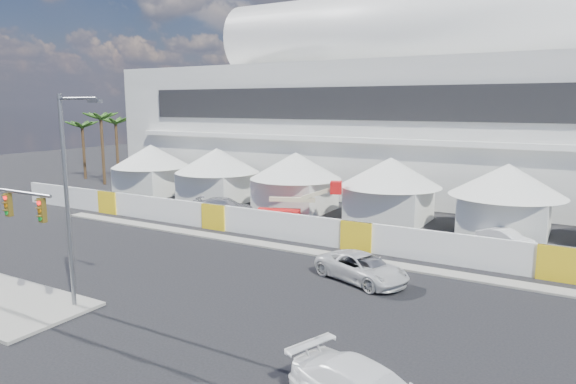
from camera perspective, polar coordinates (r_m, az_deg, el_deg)
The scene contains 11 objects.
ground at distance 26.85m, azimuth -17.32°, elevation -11.95°, with size 160.00×160.00×0.00m, color black.
stadium at distance 59.05m, azimuth 20.52°, elevation 8.86°, with size 80.00×24.80×21.98m.
tent_row at distance 45.04m, azimuth 5.86°, elevation 1.29°, with size 53.40×8.40×5.40m.
hoarding_fence at distance 34.78m, azimuth 7.66°, elevation -4.88°, with size 70.00×0.25×2.00m, color white.
palm_cluster at distance 69.70m, azimuth -18.60°, elevation 6.89°, with size 10.60×10.60×8.55m.
sedan_silver at distance 29.01m, azimuth 9.06°, elevation -8.41°, with size 4.39×1.77×1.50m, color #ADAEB2.
pickup_curb at distance 29.04m, azimuth 8.22°, elevation -8.32°, with size 5.55×2.56×1.54m, color silver.
lot_car_a at distance 38.22m, azimuth 23.02°, elevation -4.80°, with size 3.91×1.36×1.29m, color silver.
lot_car_c at distance 45.91m, azimuth -7.03°, elevation -1.60°, with size 5.27×2.14×1.53m, color silver.
streetlight_median at distance 25.79m, azimuth -23.09°, elevation 0.47°, with size 2.78×0.28×10.04m.
boom_lift at distance 42.18m, azimuth -0.33°, elevation -2.25°, with size 7.32×2.75×3.59m.
Camera 1 is at (18.65, -16.70, 9.72)m, focal length 32.00 mm.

